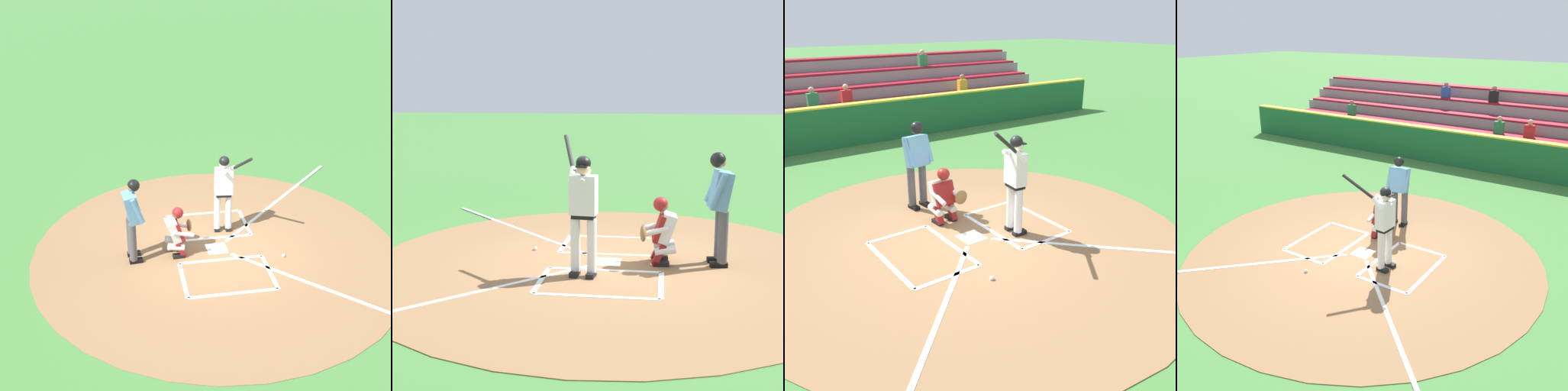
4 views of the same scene
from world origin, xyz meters
TOP-DOWN VIEW (x-y plane):
  - ground_plane at (0.00, 0.00)m, footprint 120.00×120.00m
  - dirt_circle at (0.00, 0.00)m, footprint 8.00×8.00m
  - home_plate_and_chalk at (0.00, 0.88)m, footprint 7.93×4.91m
  - batter at (-0.75, 0.30)m, footprint 0.98×0.64m
  - catcher at (0.03, -0.88)m, footprint 0.61×0.61m
  - plate_umpire at (0.10, -1.81)m, footprint 0.60×0.45m
  - baseball at (0.55, 1.35)m, footprint 0.07×0.07m

SIDE VIEW (x-z plane):
  - ground_plane at x=0.00m, z-range 0.00..0.00m
  - dirt_circle at x=0.00m, z-range 0.00..0.01m
  - home_plate_and_chalk at x=0.00m, z-range 0.01..0.02m
  - baseball at x=0.55m, z-range 0.00..0.07m
  - catcher at x=0.03m, z-range 0.02..1.15m
  - plate_umpire at x=0.10m, z-range 0.14..2.01m
  - batter at x=-0.75m, z-range 0.04..2.16m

